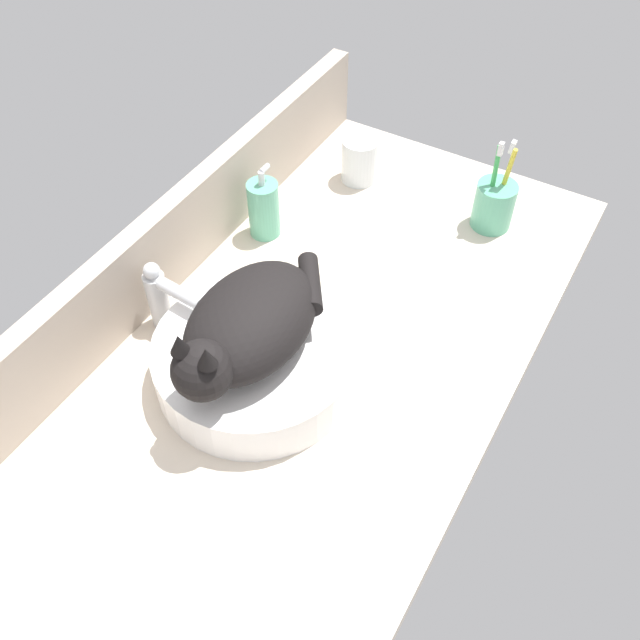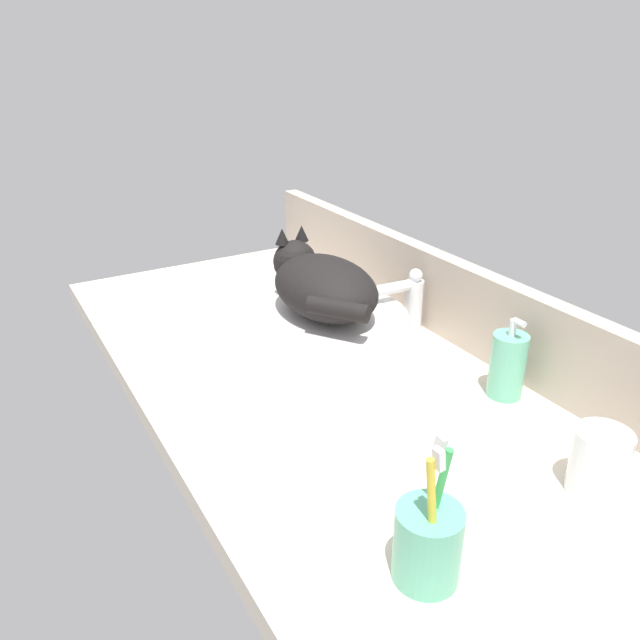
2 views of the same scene
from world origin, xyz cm
name	(u,v)px [view 1 (image 1 of 2)]	position (x,y,z in cm)	size (l,w,h in cm)	color
ground_plane	(301,373)	(0.00, 0.00, -2.00)	(133.60, 63.87, 4.00)	beige
backsplash_panel	(147,265)	(0.00, 30.14, 8.15)	(133.60, 3.60, 16.31)	#AD9E8E
sink_basin	(256,361)	(-5.20, 5.04, 3.81)	(32.01, 32.01, 7.62)	white
cat	(247,326)	(-6.56, 4.95, 13.38)	(32.36, 17.17, 14.00)	black
faucet	(162,295)	(-3.75, 24.20, 7.30)	(3.65, 11.85, 13.60)	silver
soap_dispenser	(264,208)	(24.66, 23.01, 5.80)	(5.93, 5.93, 14.66)	#60B793
toothbrush_cup	(494,204)	(48.78, -13.63, 4.96)	(7.72, 7.72, 18.68)	#5BB28E
water_glass	(359,162)	(48.72, 15.43, 4.01)	(7.51, 7.51, 9.34)	white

